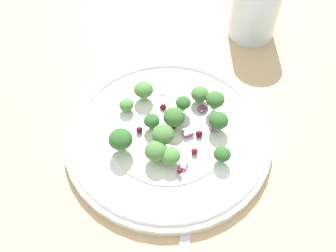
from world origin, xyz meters
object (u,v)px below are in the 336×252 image
(broccoli_floret_0, at_px, (200,94))
(broccoli_floret_2, at_px, (215,100))
(broccoli_floret_1, at_px, (156,151))
(plate, at_px, (168,134))
(water_glass, at_px, (255,8))

(broccoli_floret_0, bearing_deg, broccoli_floret_2, -149.14)
(broccoli_floret_1, bearing_deg, broccoli_floret_0, -50.35)
(broccoli_floret_0, height_order, broccoli_floret_1, broccoli_floret_1)
(plate, bearing_deg, broccoli_floret_1, 141.59)
(plate, height_order, broccoli_floret_2, broccoli_floret_2)
(broccoli_floret_2, bearing_deg, broccoli_floret_0, 30.86)
(broccoli_floret_1, distance_m, water_glass, 0.30)
(broccoli_floret_2, xyz_separation_m, water_glass, (0.14, -0.13, 0.01))
(plate, distance_m, broccoli_floret_1, 0.05)
(broccoli_floret_0, distance_m, water_glass, 0.19)
(plate, xyz_separation_m, water_glass, (0.16, -0.20, 0.04))
(plate, distance_m, water_glass, 0.26)
(plate, xyz_separation_m, broccoli_floret_2, (0.02, -0.07, 0.03))
(water_glass, bearing_deg, broccoli_floret_2, 138.32)
(broccoli_floret_0, xyz_separation_m, broccoli_floret_2, (-0.02, -0.01, 0.01))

